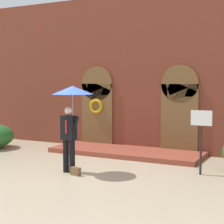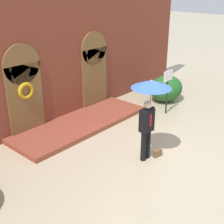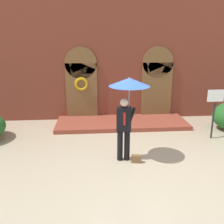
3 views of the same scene
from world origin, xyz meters
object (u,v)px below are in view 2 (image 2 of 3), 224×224
Objects in this scene: shrub_right at (166,88)px; sign_post at (168,85)px; person_with_umbrella at (150,96)px; handbag at (157,153)px.

sign_post is at bearing -146.96° from shrub_right.
person_with_umbrella is 8.44× the size of handbag.
person_with_umbrella is 3.53m from sign_post.
person_with_umbrella is 1.83m from handbag.
person_with_umbrella reaches higher than shrub_right.
sign_post reaches higher than shrub_right.
shrub_right is at bearing 40.72° from handbag.
person_with_umbrella is 1.37× the size of sign_post.
person_with_umbrella reaches higher than handbag.
person_with_umbrella is at bearing -156.65° from sign_post.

